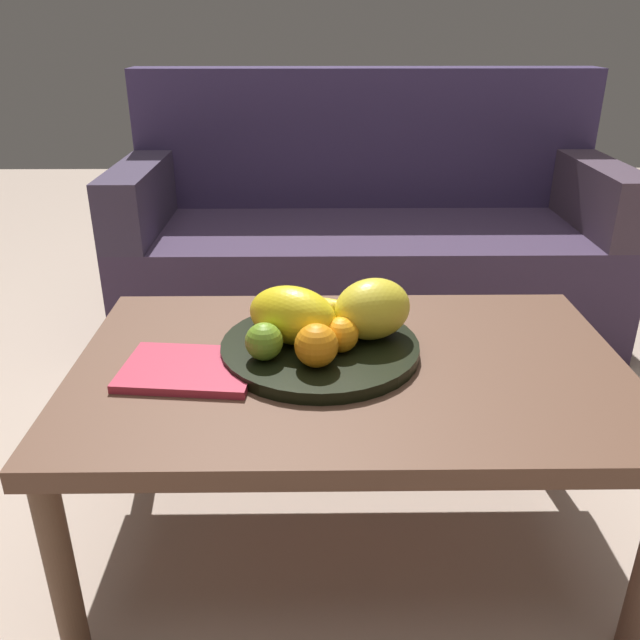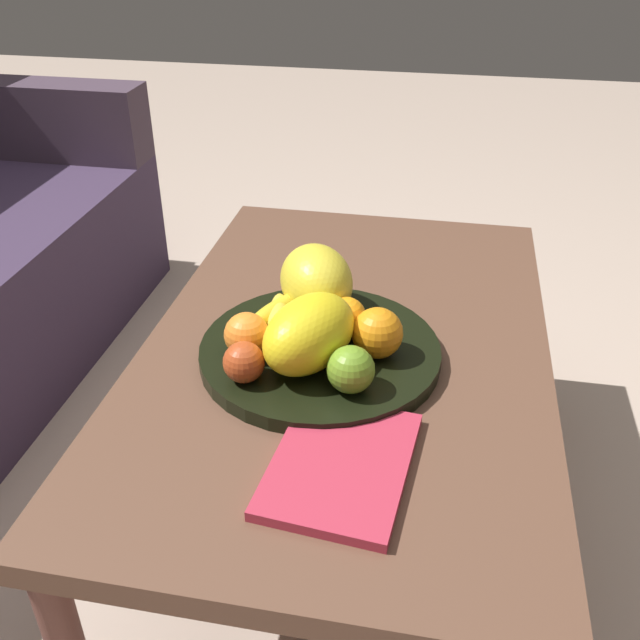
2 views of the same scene
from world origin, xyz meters
name	(u,v)px [view 2 (image 2 of 2)]	position (x,y,z in m)	size (l,w,h in m)	color
ground_plane	(343,518)	(0.00, 0.00, 0.00)	(8.00, 8.00, 0.00)	#B9A290
coffee_table	(346,362)	(0.00, 0.00, 0.39)	(1.09, 0.69, 0.44)	brown
fruit_bowl	(320,352)	(-0.06, 0.04, 0.45)	(0.40, 0.40, 0.03)	black
melon_large_front	(309,334)	(-0.11, 0.04, 0.52)	(0.18, 0.12, 0.12)	yellow
melon_smaller_beside	(316,281)	(0.05, 0.06, 0.53)	(0.16, 0.12, 0.12)	yellow
orange_front	(344,317)	(-0.02, 0.00, 0.50)	(0.07, 0.07, 0.07)	orange
orange_left	(377,333)	(-0.07, -0.06, 0.50)	(0.08, 0.08, 0.08)	orange
orange_right	(247,335)	(-0.10, 0.15, 0.50)	(0.07, 0.07, 0.07)	orange
apple_front	(244,362)	(-0.17, 0.13, 0.50)	(0.06, 0.06, 0.06)	#B6451D
apple_left	(351,369)	(-0.17, -0.03, 0.50)	(0.07, 0.07, 0.07)	olive
banana_bunch	(278,320)	(-0.04, 0.11, 0.49)	(0.18, 0.15, 0.06)	yellow
magazine	(341,464)	(-0.31, -0.04, 0.45)	(0.25, 0.18, 0.02)	#B82E44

